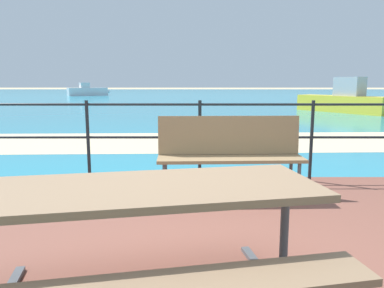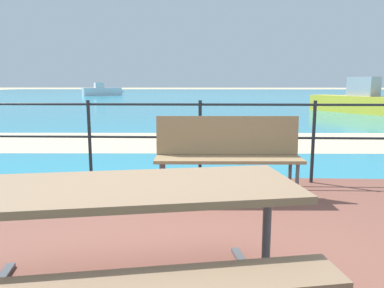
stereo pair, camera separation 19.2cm
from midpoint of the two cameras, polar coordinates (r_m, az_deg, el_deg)
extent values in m
plane|color=tan|center=(2.75, 0.23, -20.16)|extent=(240.00, 240.00, 0.00)
cube|color=brown|center=(2.73, 0.23, -19.62)|extent=(6.40, 5.20, 0.06)
cube|color=teal|center=(42.41, 0.10, 7.56)|extent=(90.00, 90.00, 0.01)
cube|color=beige|center=(8.60, 0.13, 0.36)|extent=(54.07, 4.83, 0.01)
cube|color=#7A6047|center=(2.00, -10.38, -6.97)|extent=(1.98, 1.05, 0.04)
cube|color=#7A6047|center=(2.59, -10.35, -9.08)|extent=(1.90, 0.61, 0.04)
cylinder|color=#4C5156|center=(2.28, 11.78, -14.72)|extent=(0.06, 0.06, 0.74)
cube|color=#8C704C|center=(4.12, 4.77, -2.31)|extent=(1.65, 0.46, 0.04)
cube|color=#8C704C|center=(4.26, 4.54, 1.38)|extent=(1.63, 0.12, 0.45)
cylinder|color=#4C5156|center=(4.01, -5.58, -6.04)|extent=(0.04, 0.04, 0.46)
cylinder|color=#4C5156|center=(4.30, -5.33, -4.98)|extent=(0.04, 0.04, 0.46)
cylinder|color=#4C5156|center=(4.18, 15.09, -5.68)|extent=(0.04, 0.04, 0.46)
cylinder|color=#4C5156|center=(4.46, 13.97, -4.70)|extent=(0.04, 0.04, 0.46)
cylinder|color=#1E2328|center=(5.05, -16.80, 0.39)|extent=(0.04, 0.04, 1.08)
cylinder|color=#1E2328|center=(4.84, 0.17, 0.41)|extent=(0.04, 0.04, 1.08)
cylinder|color=#1E2328|center=(5.06, 17.12, 0.39)|extent=(0.04, 0.04, 1.08)
cylinder|color=#1E2328|center=(4.78, 0.17, 6.16)|extent=(5.90, 0.03, 0.03)
cylinder|color=#1E2328|center=(4.83, 0.17, 1.04)|extent=(5.90, 0.03, 0.03)
cube|color=yellow|center=(18.77, 22.09, 5.78)|extent=(3.26, 4.50, 0.78)
cube|color=#A5A8AD|center=(18.54, 23.11, 8.22)|extent=(1.28, 1.46, 0.87)
cone|color=yellow|center=(20.42, 16.33, 6.32)|extent=(0.86, 0.79, 0.70)
cube|color=silver|center=(42.98, -15.94, 7.82)|extent=(4.18, 3.20, 0.87)
cube|color=silver|center=(42.87, -16.40, 8.76)|extent=(1.24, 1.18, 0.57)
cone|color=silver|center=(43.75, -12.89, 7.96)|extent=(0.85, 0.93, 0.78)
camera|label=1|loc=(0.10, -91.11, -0.18)|focal=34.32mm
camera|label=2|loc=(0.10, 88.89, 0.18)|focal=34.32mm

